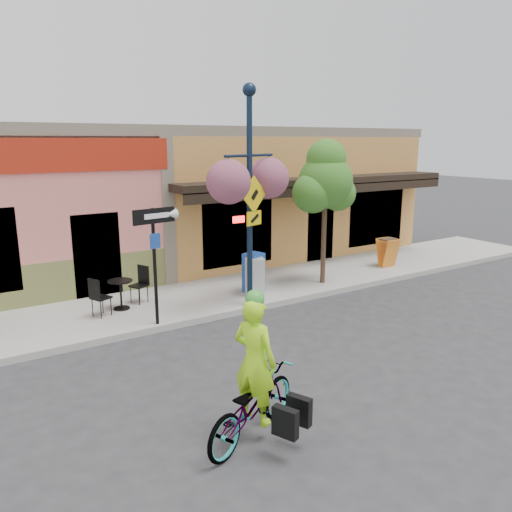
{
  "coord_description": "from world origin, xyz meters",
  "views": [
    {
      "loc": [
        -6.3,
        -9.25,
        4.1
      ],
      "look_at": [
        -0.03,
        0.5,
        1.4
      ],
      "focal_mm": 35.0,
      "sensor_mm": 36.0,
      "label": 1
    }
  ],
  "objects_px": {
    "bicycle": "(252,404)",
    "newspaper_box_blue": "(254,273)",
    "newspaper_box_grey": "(255,277)",
    "street_tree": "(325,212)",
    "cyclist_rider": "(255,378)",
    "one_way_sign": "(155,267)",
    "building": "(149,194)",
    "lamp_post": "(250,199)"
  },
  "relations": [
    {
      "from": "bicycle",
      "to": "newspaper_box_blue",
      "type": "bearing_deg",
      "value": -55.65
    },
    {
      "from": "bicycle",
      "to": "newspaper_box_grey",
      "type": "bearing_deg",
      "value": -55.96
    },
    {
      "from": "bicycle",
      "to": "street_tree",
      "type": "xyz_separation_m",
      "value": [
        5.62,
        5.14,
        1.66
      ]
    },
    {
      "from": "bicycle",
      "to": "street_tree",
      "type": "height_order",
      "value": "street_tree"
    },
    {
      "from": "bicycle",
      "to": "cyclist_rider",
      "type": "height_order",
      "value": "cyclist_rider"
    },
    {
      "from": "newspaper_box_grey",
      "to": "one_way_sign",
      "type": "bearing_deg",
      "value": -145.93
    },
    {
      "from": "street_tree",
      "to": "cyclist_rider",
      "type": "bearing_deg",
      "value": -137.29
    },
    {
      "from": "cyclist_rider",
      "to": "newspaper_box_blue",
      "type": "bearing_deg",
      "value": -55.27
    },
    {
      "from": "one_way_sign",
      "to": "building",
      "type": "bearing_deg",
      "value": 60.77
    },
    {
      "from": "cyclist_rider",
      "to": "one_way_sign",
      "type": "distance_m",
      "value": 4.63
    },
    {
      "from": "building",
      "to": "one_way_sign",
      "type": "height_order",
      "value": "building"
    },
    {
      "from": "bicycle",
      "to": "street_tree",
      "type": "bearing_deg",
      "value": -70.52
    },
    {
      "from": "street_tree",
      "to": "one_way_sign",
      "type": "bearing_deg",
      "value": -173.83
    },
    {
      "from": "newspaper_box_grey",
      "to": "bicycle",
      "type": "bearing_deg",
      "value": -100.88
    },
    {
      "from": "one_way_sign",
      "to": "street_tree",
      "type": "height_order",
      "value": "street_tree"
    },
    {
      "from": "cyclist_rider",
      "to": "newspaper_box_blue",
      "type": "distance_m",
      "value": 6.45
    },
    {
      "from": "building",
      "to": "cyclist_rider",
      "type": "height_order",
      "value": "building"
    },
    {
      "from": "cyclist_rider",
      "to": "lamp_post",
      "type": "height_order",
      "value": "lamp_post"
    },
    {
      "from": "building",
      "to": "lamp_post",
      "type": "height_order",
      "value": "lamp_post"
    },
    {
      "from": "one_way_sign",
      "to": "lamp_post",
      "type": "bearing_deg",
      "value": -9.04
    },
    {
      "from": "cyclist_rider",
      "to": "one_way_sign",
      "type": "relative_size",
      "value": 0.7
    },
    {
      "from": "lamp_post",
      "to": "newspaper_box_blue",
      "type": "xyz_separation_m",
      "value": [
        0.66,
        0.87,
        -2.08
      ]
    },
    {
      "from": "newspaper_box_blue",
      "to": "street_tree",
      "type": "relative_size",
      "value": 0.26
    },
    {
      "from": "lamp_post",
      "to": "newspaper_box_blue",
      "type": "bearing_deg",
      "value": 34.86
    },
    {
      "from": "lamp_post",
      "to": "newspaper_box_blue",
      "type": "distance_m",
      "value": 2.35
    },
    {
      "from": "building",
      "to": "newspaper_box_grey",
      "type": "xyz_separation_m",
      "value": [
        0.43,
        -6.22,
        -1.61
      ]
    },
    {
      "from": "bicycle",
      "to": "one_way_sign",
      "type": "relative_size",
      "value": 0.76
    },
    {
      "from": "building",
      "to": "one_way_sign",
      "type": "bearing_deg",
      "value": -110.19
    },
    {
      "from": "bicycle",
      "to": "building",
      "type": "bearing_deg",
      "value": -37.43
    },
    {
      "from": "cyclist_rider",
      "to": "newspaper_box_grey",
      "type": "relative_size",
      "value": 1.85
    },
    {
      "from": "cyclist_rider",
      "to": "newspaper_box_grey",
      "type": "xyz_separation_m",
      "value": [
        3.33,
        5.21,
        -0.27
      ]
    },
    {
      "from": "building",
      "to": "bicycle",
      "type": "height_order",
      "value": "building"
    },
    {
      "from": "bicycle",
      "to": "cyclist_rider",
      "type": "distance_m",
      "value": 0.4
    },
    {
      "from": "building",
      "to": "cyclist_rider",
      "type": "xyz_separation_m",
      "value": [
        -2.9,
        -11.43,
        -1.35
      ]
    },
    {
      "from": "lamp_post",
      "to": "newspaper_box_grey",
      "type": "height_order",
      "value": "lamp_post"
    },
    {
      "from": "newspaper_box_blue",
      "to": "street_tree",
      "type": "height_order",
      "value": "street_tree"
    },
    {
      "from": "cyclist_rider",
      "to": "newspaper_box_grey",
      "type": "bearing_deg",
      "value": -55.57
    },
    {
      "from": "lamp_post",
      "to": "building",
      "type": "bearing_deg",
      "value": 71.23
    },
    {
      "from": "building",
      "to": "one_way_sign",
      "type": "xyz_separation_m",
      "value": [
        -2.52,
        -6.85,
        -0.82
      ]
    },
    {
      "from": "bicycle",
      "to": "lamp_post",
      "type": "height_order",
      "value": "lamp_post"
    },
    {
      "from": "lamp_post",
      "to": "newspaper_box_grey",
      "type": "bearing_deg",
      "value": 31.07
    },
    {
      "from": "bicycle",
      "to": "one_way_sign",
      "type": "distance_m",
      "value": 4.69
    }
  ]
}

